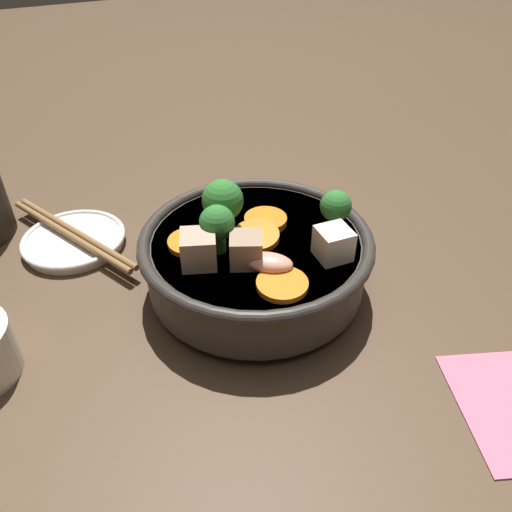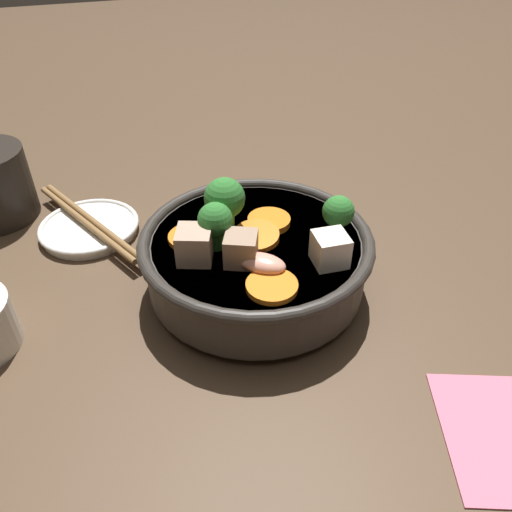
# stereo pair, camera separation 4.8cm
# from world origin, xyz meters

# --- Properties ---
(ground_plane) EXTENTS (3.00, 3.00, 0.00)m
(ground_plane) POSITION_xyz_m (0.00, 0.00, 0.00)
(ground_plane) COLOR #4C3826
(stirfry_bowl) EXTENTS (0.22, 0.22, 0.11)m
(stirfry_bowl) POSITION_xyz_m (-0.00, 0.00, 0.04)
(stirfry_bowl) COLOR #38332D
(stirfry_bowl) RESTS_ON ground_plane
(side_saucer) EXTENTS (0.11, 0.11, 0.01)m
(side_saucer) POSITION_xyz_m (0.15, 0.15, 0.01)
(side_saucer) COLOR white
(side_saucer) RESTS_ON ground_plane
(napkin) EXTENTS (0.13, 0.11, 0.00)m
(napkin) POSITION_xyz_m (-0.22, -0.11, 0.00)
(napkin) COLOR #D16B84
(napkin) RESTS_ON ground_plane
(chopsticks_pair) EXTENTS (0.19, 0.10, 0.01)m
(chopsticks_pair) POSITION_xyz_m (0.15, 0.15, 0.02)
(chopsticks_pair) COLOR olive
(chopsticks_pair) RESTS_ON side_saucer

